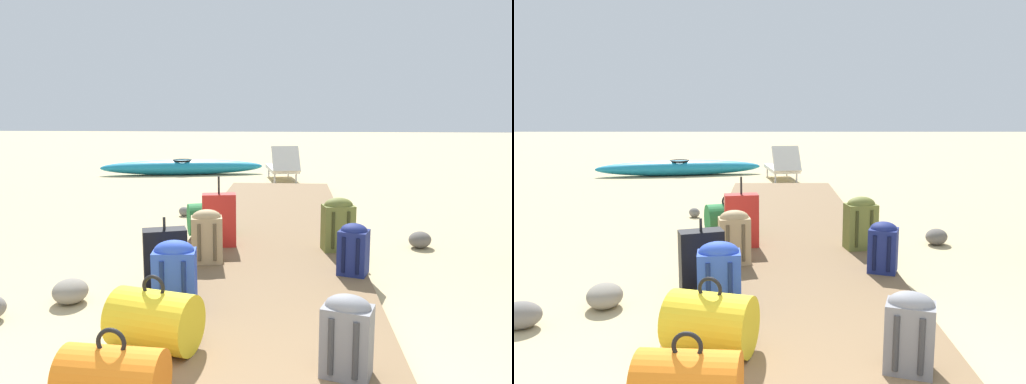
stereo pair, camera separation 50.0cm
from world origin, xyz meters
The scene contains 18 objects.
ground_plane centered at (0.00, 3.54, 0.00)m, with size 60.00×60.00×0.00m, color tan.
boardwalk centered at (0.00, 4.43, 0.04)m, with size 1.96×8.86×0.08m, color brown.
backpack_tan centered at (-0.61, 3.27, 0.37)m, with size 0.35×0.27×0.55m.
backpack_grey centered at (0.58, 1.11, 0.34)m, with size 0.33×0.28×0.50m.
duffel_bag_yellow centered at (-0.63, 1.36, 0.28)m, with size 0.63×0.53×0.51m.
backpack_olive centered at (0.76, 3.81, 0.39)m, with size 0.37×0.29×0.59m.
suitcase_black centered at (-0.83, 2.45, 0.35)m, with size 0.41×0.30×0.65m.
backpack_navy centered at (0.84, 3.00, 0.34)m, with size 0.33×0.32×0.49m.
duffel_bag_green centered at (-0.77, 4.44, 0.28)m, with size 0.64×0.55×0.51m.
duffel_bag_orange centered at (-0.67, 0.68, 0.25)m, with size 0.56×0.38×0.46m.
suitcase_red centered at (-0.57, 3.90, 0.38)m, with size 0.40×0.25×0.80m.
backpack_blue centered at (-0.63, 1.95, 0.39)m, with size 0.34×0.26×0.58m.
lounge_chair centered at (0.04, 9.81, 0.33)m, with size 0.84×1.59×0.81m.
kayak centered at (-2.47, 10.68, 0.19)m, with size 4.05×1.33×0.38m.
rock_right_far centered at (1.78, 4.28, 0.10)m, with size 0.29×0.25×0.19m, color #5B5651.
rock_left_far centered at (-1.40, 5.84, 0.07)m, with size 0.19×0.14×0.14m, color slate.
rock_left_mid centered at (-1.63, 2.30, 0.10)m, with size 0.33×0.30×0.21m, color gray.
rock_left_near centered at (-2.14, 1.90, 0.10)m, with size 0.32×0.25×0.21m, color slate.
Camera 2 is at (-0.25, -1.72, 1.65)m, focal length 35.63 mm.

